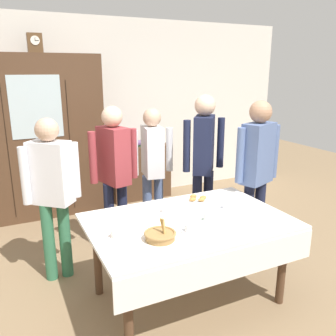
# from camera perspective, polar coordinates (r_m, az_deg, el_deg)

# --- Properties ---
(ground_plane) EXTENTS (12.00, 12.00, 0.00)m
(ground_plane) POSITION_cam_1_polar(r_m,az_deg,el_deg) (3.52, 1.49, -18.40)
(ground_plane) COLOR #846B4C
(ground_plane) RESTS_ON ground
(back_wall) EXTENTS (6.40, 0.10, 2.70)m
(back_wall) POSITION_cam_1_polar(r_m,az_deg,el_deg) (5.45, -11.39, 8.78)
(back_wall) COLOR silver
(back_wall) RESTS_ON ground
(dining_table) EXTENTS (1.67, 1.10, 0.75)m
(dining_table) POSITION_cam_1_polar(r_m,az_deg,el_deg) (3.02, 3.65, -10.24)
(dining_table) COLOR #4C3321
(dining_table) RESTS_ON ground
(wall_cabinet) EXTENTS (1.73, 0.46, 2.17)m
(wall_cabinet) POSITION_cam_1_polar(r_m,az_deg,el_deg) (5.05, -20.31, 4.54)
(wall_cabinet) COLOR #4C3321
(wall_cabinet) RESTS_ON ground
(mantel_clock) EXTENTS (0.18, 0.11, 0.24)m
(mantel_clock) POSITION_cam_1_polar(r_m,az_deg,el_deg) (4.98, -20.68, 18.34)
(mantel_clock) COLOR brown
(mantel_clock) RESTS_ON wall_cabinet
(bookshelf_low) EXTENTS (0.92, 0.35, 0.84)m
(bookshelf_low) POSITION_cam_1_polar(r_m,az_deg,el_deg) (5.57, -4.54, -0.60)
(bookshelf_low) COLOR #4C3321
(bookshelf_low) RESTS_ON ground
(book_stack) EXTENTS (0.16, 0.21, 0.07)m
(book_stack) POSITION_cam_1_polar(r_m,az_deg,el_deg) (5.47, -4.64, 3.96)
(book_stack) COLOR #3D754C
(book_stack) RESTS_ON bookshelf_low
(tea_cup_near_right) EXTENTS (0.13, 0.13, 0.06)m
(tea_cup_near_right) POSITION_cam_1_polar(r_m,az_deg,el_deg) (2.98, 6.49, -7.99)
(tea_cup_near_right) COLOR silver
(tea_cup_near_right) RESTS_ON dining_table
(tea_cup_far_left) EXTENTS (0.13, 0.13, 0.06)m
(tea_cup_far_left) POSITION_cam_1_polar(r_m,az_deg,el_deg) (3.13, -0.29, -6.76)
(tea_cup_far_left) COLOR white
(tea_cup_far_left) RESTS_ON dining_table
(tea_cup_mid_right) EXTENTS (0.13, 0.13, 0.06)m
(tea_cup_mid_right) POSITION_cam_1_polar(r_m,az_deg,el_deg) (3.25, 9.53, -6.04)
(tea_cup_mid_right) COLOR white
(tea_cup_mid_right) RESTS_ON dining_table
(tea_cup_front_edge) EXTENTS (0.13, 0.13, 0.06)m
(tea_cup_front_edge) POSITION_cam_1_polar(r_m,az_deg,el_deg) (2.78, 3.52, -9.71)
(tea_cup_front_edge) COLOR white
(tea_cup_front_edge) RESTS_ON dining_table
(tea_cup_near_left) EXTENTS (0.13, 0.13, 0.06)m
(tea_cup_near_left) POSITION_cam_1_polar(r_m,az_deg,el_deg) (2.71, -8.40, -10.57)
(tea_cup_near_left) COLOR white
(tea_cup_near_left) RESTS_ON dining_table
(bread_basket) EXTENTS (0.24, 0.24, 0.16)m
(bread_basket) POSITION_cam_1_polar(r_m,az_deg,el_deg) (2.66, -1.28, -10.77)
(bread_basket) COLOR #9E7542
(bread_basket) RESTS_ON dining_table
(pastry_plate) EXTENTS (0.28, 0.28, 0.05)m
(pastry_plate) POSITION_cam_1_polar(r_m,az_deg,el_deg) (3.41, 4.74, -5.08)
(pastry_plate) COLOR white
(pastry_plate) RESTS_ON dining_table
(spoon_front_edge) EXTENTS (0.12, 0.02, 0.01)m
(spoon_front_edge) POSITION_cam_1_polar(r_m,az_deg,el_deg) (2.98, -0.51, -8.40)
(spoon_front_edge) COLOR silver
(spoon_front_edge) RESTS_ON dining_table
(spoon_back_edge) EXTENTS (0.12, 0.02, 0.01)m
(spoon_back_edge) POSITION_cam_1_polar(r_m,az_deg,el_deg) (3.31, 15.19, -6.45)
(spoon_back_edge) COLOR silver
(spoon_back_edge) RESTS_ON dining_table
(spoon_near_left) EXTENTS (0.12, 0.02, 0.01)m
(spoon_near_left) POSITION_cam_1_polar(r_m,az_deg,el_deg) (2.98, 11.65, -8.72)
(spoon_near_left) COLOR silver
(spoon_near_left) RESTS_ON dining_table
(person_near_right_end) EXTENTS (0.52, 0.40, 1.62)m
(person_near_right_end) POSITION_cam_1_polar(r_m,az_deg,el_deg) (3.78, -8.69, 0.26)
(person_near_right_end) COLOR #191E38
(person_near_right_end) RESTS_ON ground
(person_by_cabinet) EXTENTS (0.52, 0.41, 1.71)m
(person_by_cabinet) POSITION_cam_1_polar(r_m,az_deg,el_deg) (3.99, 5.78, 2.17)
(person_by_cabinet) COLOR #191E38
(person_by_cabinet) RESTS_ON ground
(person_behind_table_left) EXTENTS (0.52, 0.39, 1.57)m
(person_behind_table_left) POSITION_cam_1_polar(r_m,az_deg,el_deg) (3.41, -18.21, -2.66)
(person_behind_table_left) COLOR #33704C
(person_behind_table_left) RESTS_ON ground
(person_behind_table_right) EXTENTS (0.52, 0.31, 1.68)m
(person_behind_table_right) POSITION_cam_1_polar(r_m,az_deg,el_deg) (3.76, 14.15, 0.56)
(person_behind_table_right) COLOR #191E38
(person_behind_table_right) RESTS_ON ground
(person_beside_shelf) EXTENTS (0.52, 0.39, 1.55)m
(person_beside_shelf) POSITION_cam_1_polar(r_m,az_deg,el_deg) (4.13, -2.51, 1.11)
(person_beside_shelf) COLOR slate
(person_beside_shelf) RESTS_ON ground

